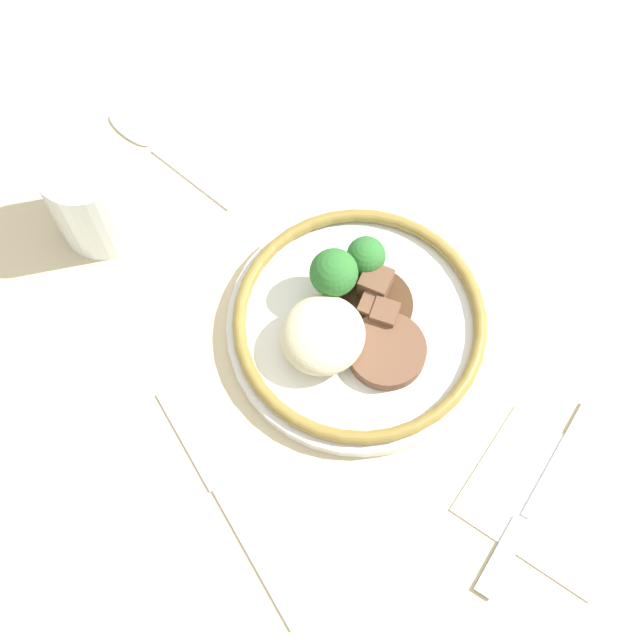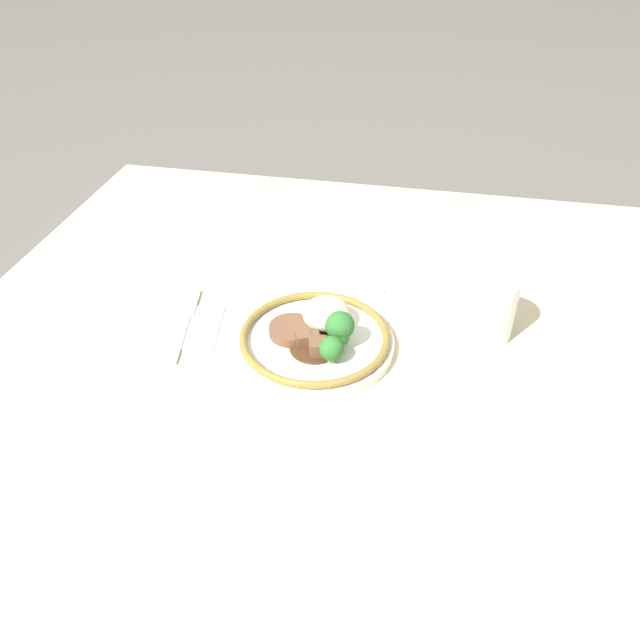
{
  "view_description": "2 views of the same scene",
  "coord_description": "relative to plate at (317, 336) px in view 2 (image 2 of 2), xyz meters",
  "views": [
    {
      "loc": [
        -0.23,
        0.25,
        0.79
      ],
      "look_at": [
        -0.02,
        0.02,
        0.08
      ],
      "focal_mm": 50.0,
      "sensor_mm": 36.0,
      "label": 1
    },
    {
      "loc": [
        0.11,
        -0.72,
        0.65
      ],
      "look_at": [
        -0.03,
        -0.0,
        0.09
      ],
      "focal_mm": 35.0,
      "sensor_mm": 36.0,
      "label": 2
    }
  ],
  "objects": [
    {
      "name": "ground_plane",
      "position": [
        0.04,
        0.0,
        -0.06
      ],
      "size": [
        8.0,
        8.0,
        0.0
      ],
      "primitive_type": "plane",
      "color": "#5B5651"
    },
    {
      "name": "dining_table",
      "position": [
        0.04,
        0.0,
        -0.04
      ],
      "size": [
        1.24,
        1.16,
        0.04
      ],
      "color": "beige",
      "rests_on": "ground"
    },
    {
      "name": "napkin",
      "position": [
        -0.23,
        0.01,
        -0.02
      ],
      "size": [
        0.15,
        0.13,
        0.0
      ],
      "color": "white",
      "rests_on": "dining_table"
    },
    {
      "name": "plate",
      "position": [
        0.0,
        0.0,
        0.0
      ],
      "size": [
        0.24,
        0.24,
        0.07
      ],
      "color": "white",
      "rests_on": "dining_table"
    },
    {
      "name": "juice_glass",
      "position": [
        0.25,
        0.08,
        0.03
      ],
      "size": [
        0.08,
        0.08,
        0.1
      ],
      "color": "yellow",
      "rests_on": "dining_table"
    },
    {
      "name": "fork",
      "position": [
        -0.22,
        0.03,
        -0.02
      ],
      "size": [
        0.05,
        0.19,
        0.0
      ],
      "rotation": [
        0.0,
        0.0,
        1.75
      ],
      "color": "silver",
      "rests_on": "napkin"
    },
    {
      "name": "knife",
      "position": [
        -0.02,
        0.19,
        -0.02
      ],
      "size": [
        0.23,
        0.07,
        0.0
      ],
      "rotation": [
        0.0,
        0.0,
        -0.28
      ],
      "color": "silver",
      "rests_on": "dining_table"
    },
    {
      "name": "spoon",
      "position": [
        0.29,
        -0.01,
        -0.02
      ],
      "size": [
        0.17,
        0.02,
        0.01
      ],
      "rotation": [
        0.0,
        0.0,
        0.04
      ],
      "color": "silver",
      "rests_on": "dining_table"
    }
  ]
}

